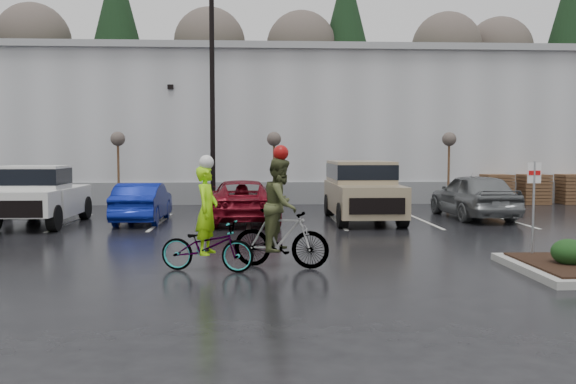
{
  "coord_description": "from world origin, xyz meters",
  "views": [
    {
      "loc": [
        -2.23,
        -12.73,
        2.46
      ],
      "look_at": [
        -1.38,
        3.79,
        1.3
      ],
      "focal_mm": 38.0,
      "sensor_mm": 36.0,
      "label": 1
    }
  ],
  "objects": [
    {
      "name": "ground",
      "position": [
        0.0,
        0.0,
        0.0
      ],
      "size": [
        120.0,
        120.0,
        0.0
      ],
      "primitive_type": "plane",
      "color": "black",
      "rests_on": "ground"
    },
    {
      "name": "warehouse",
      "position": [
        0.0,
        21.99,
        3.65
      ],
      "size": [
        60.5,
        15.5,
        7.2
      ],
      "color": "#B2B4B7",
      "rests_on": "ground"
    },
    {
      "name": "wooded_ridge",
      "position": [
        0.0,
        45.0,
        3.0
      ],
      "size": [
        80.0,
        25.0,
        6.0
      ],
      "primitive_type": "cube",
      "color": "#1F3B18",
      "rests_on": "ground"
    },
    {
      "name": "lamppost",
      "position": [
        -4.0,
        12.0,
        5.69
      ],
      "size": [
        0.5,
        1.0,
        9.22
      ],
      "color": "black",
      "rests_on": "ground"
    },
    {
      "name": "sapling_west",
      "position": [
        -8.0,
        13.0,
        2.73
      ],
      "size": [
        0.6,
        0.6,
        3.2
      ],
      "color": "#432B1A",
      "rests_on": "ground"
    },
    {
      "name": "sapling_mid",
      "position": [
        -1.5,
        13.0,
        2.73
      ],
      "size": [
        0.6,
        0.6,
        3.2
      ],
      "color": "#432B1A",
      "rests_on": "ground"
    },
    {
      "name": "sapling_east",
      "position": [
        6.0,
        13.0,
        2.73
      ],
      "size": [
        0.6,
        0.6,
        3.2
      ],
      "color": "#432B1A",
      "rests_on": "ground"
    },
    {
      "name": "pallet_stack_a",
      "position": [
        8.5,
        14.0,
        0.68
      ],
      "size": [
        1.2,
        1.2,
        1.35
      ],
      "primitive_type": "cube",
      "color": "#432B1A",
      "rests_on": "ground"
    },
    {
      "name": "pallet_stack_b",
      "position": [
        10.2,
        14.0,
        0.68
      ],
      "size": [
        1.2,
        1.2,
        1.35
      ],
      "primitive_type": "cube",
      "color": "#432B1A",
      "rests_on": "ground"
    },
    {
      "name": "pallet_stack_c",
      "position": [
        12.0,
        14.0,
        0.68
      ],
      "size": [
        1.2,
        1.2,
        1.35
      ],
      "primitive_type": "cube",
      "color": "#432B1A",
      "rests_on": "ground"
    },
    {
      "name": "shrub_a",
      "position": [
        4.0,
        -1.0,
        0.41
      ],
      "size": [
        0.7,
        0.7,
        0.52
      ],
      "primitive_type": "ellipsoid",
      "color": "#113314",
      "rests_on": "curb_island"
    },
    {
      "name": "fire_lane_sign",
      "position": [
        3.8,
        0.2,
        1.41
      ],
      "size": [
        0.3,
        0.05,
        2.2
      ],
      "color": "gray",
      "rests_on": "ground"
    },
    {
      "name": "pickup_white",
      "position": [
        -9.21,
        7.57,
        0.98
      ],
      "size": [
        2.1,
        5.2,
        1.96
      ],
      "primitive_type": null,
      "color": "silver",
      "rests_on": "ground"
    },
    {
      "name": "car_blue",
      "position": [
        -6.1,
        8.02,
        0.67
      ],
      "size": [
        1.43,
        4.08,
        1.34
      ],
      "primitive_type": "imported",
      "rotation": [
        0.0,
        0.0,
        3.14
      ],
      "color": "navy",
      "rests_on": "ground"
    },
    {
      "name": "car_red",
      "position": [
        -2.75,
        8.02,
        0.71
      ],
      "size": [
        2.63,
        5.24,
        1.42
      ],
      "primitive_type": "imported",
      "rotation": [
        0.0,
        0.0,
        3.2
      ],
      "color": "maroon",
      "rests_on": "ground"
    },
    {
      "name": "suv_tan",
      "position": [
        1.4,
        7.93,
        1.03
      ],
      "size": [
        2.2,
        5.1,
        2.06
      ],
      "primitive_type": null,
      "color": "gray",
      "rests_on": "ground"
    },
    {
      "name": "car_grey",
      "position": [
        5.52,
        8.64,
        0.81
      ],
      "size": [
        2.1,
        4.84,
        1.62
      ],
      "primitive_type": "imported",
      "rotation": [
        0.0,
        0.0,
        3.18
      ],
      "color": "slate",
      "rests_on": "ground"
    },
    {
      "name": "cyclist_hivis",
      "position": [
        -3.23,
        -0.5,
        0.73
      ],
      "size": [
        2.04,
        1.13,
        2.35
      ],
      "rotation": [
        0.0,
        0.0,
        1.32
      ],
      "color": "#3F3F44",
      "rests_on": "ground"
    },
    {
      "name": "cyclist_olive",
      "position": [
        -1.73,
        -0.18,
        0.92
      ],
      "size": [
        2.04,
        1.14,
        2.55
      ],
      "rotation": [
        0.0,
        0.0,
        1.27
      ],
      "color": "#3F3F44",
      "rests_on": "ground"
    }
  ]
}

